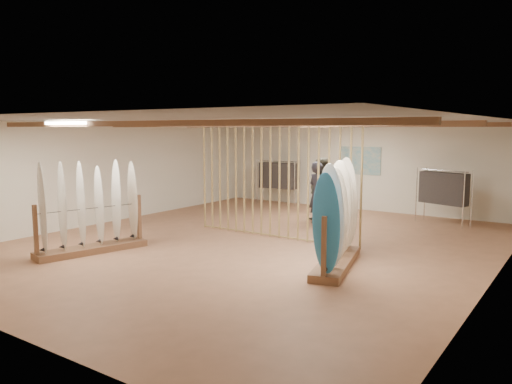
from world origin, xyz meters
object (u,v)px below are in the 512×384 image
Objects in this scene: rack_left at (91,222)px; shopper_b at (323,186)px; rack_right at (337,232)px; shopper_a at (317,189)px; clothing_rack_a at (278,175)px; clothing_rack_b at (444,188)px.

rack_left is 6.44m from shopper_b.
rack_right is 1.20× the size of shopper_b.
shopper_a is at bearing -87.99° from shopper_b.
rack_right reaches higher than clothing_rack_a.
rack_right is 5.65m from clothing_rack_b.
shopper_b is at bearing -70.19° from shopper_a.
shopper_a is (-2.34, 3.70, 0.31)m from rack_right.
shopper_a is (-2.89, -1.91, -0.02)m from clothing_rack_b.
rack_left is at bearing -172.63° from rack_right.
clothing_rack_b is at bearing 69.86° from rack_right.
shopper_b is at bearing 105.57° from rack_right.
rack_right is at bearing -54.47° from clothing_rack_a.
shopper_b reaches higher than rack_right.
shopper_b is (2.81, -2.13, 0.02)m from clothing_rack_a.
clothing_rack_b is (0.56, 5.61, 0.33)m from rack_right.
rack_right is at bearing 147.19° from shopper_a.
shopper_b is (0.03, 0.30, 0.05)m from shopper_a.
rack_right is 7.99m from clothing_rack_a.
clothing_rack_b is 3.29m from shopper_b.
shopper_a is 0.30m from shopper_b.
rack_right is at bearing -77.30° from clothing_rack_b.
shopper_a reaches higher than clothing_rack_a.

